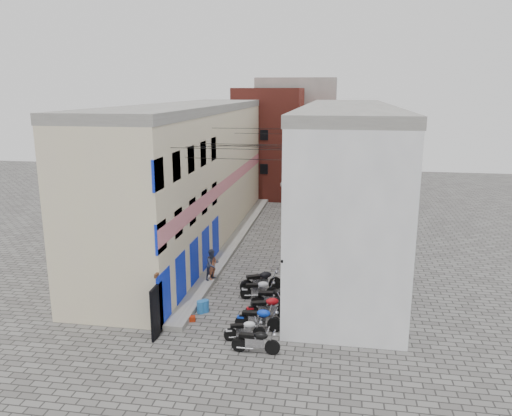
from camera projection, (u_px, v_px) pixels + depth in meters
The scene contains 21 objects.
ground at pixel (220, 336), 20.58m from camera, with size 90.00×90.00×0.00m, color #52504D.
plinth at pixel (236, 239), 33.34m from camera, with size 0.90×26.00×0.25m, color gray.
building_left at pixel (191, 174), 32.75m from camera, with size 5.10×27.00×9.00m.
building_right at pixel (345, 178), 31.17m from camera, with size 5.94×26.00×9.00m.
building_far_brick_left at pixel (269, 143), 46.58m from camera, with size 6.00×6.00×10.00m, color maroon.
building_far_brick_right at pixel (323, 152), 47.92m from camera, with size 5.00×6.00×8.00m, color maroon.
building_far_concrete at pixel (296, 132), 51.89m from camera, with size 8.00×5.00×11.00m, color gray.
far_shopfront at pixel (286, 189), 44.46m from camera, with size 2.00×0.30×2.40m, color black.
overhead_wires at pixel (252, 144), 26.24m from camera, with size 5.80×13.02×1.32m.
motorcycle_a at pixel (256, 340), 19.13m from camera, with size 0.60×1.90×1.10m, color black, non-canonical shape.
motorcycle_b at pixel (245, 329), 20.12m from camera, with size 0.54×1.71×0.99m, color silver, non-canonical shape.
motorcycle_c at pixel (258, 318), 20.92m from camera, with size 0.64×2.02×1.17m, color #0C34BC, non-canonical shape.
motorcycle_d at pixel (267, 306), 21.98m from camera, with size 0.64×2.04×1.18m, color #A10B11, non-canonical shape.
motorcycle_e at pixel (274, 297), 22.84m from camera, with size 0.69×2.18×1.26m, color black, non-canonical shape.
motorcycle_f at pixel (259, 288), 24.11m from camera, with size 0.59×1.85×1.07m, color #BDBCC1, non-canonical shape.
motorcycle_g at pixel (261, 280), 24.93m from camera, with size 0.69×2.18×1.26m, color black, non-canonical shape.
person_a at pixel (212, 265), 25.90m from camera, with size 0.57×0.37×1.56m, color #995437.
person_b at pixel (212, 264), 25.84m from camera, with size 0.79×0.62×1.63m, color #31374A.
water_jug_near at pixel (201, 307), 22.63m from camera, with size 0.36×0.36×0.56m, color blue.
water_jug_far at pixel (205, 306), 22.75m from camera, with size 0.36×0.36×0.56m, color #2468B6.
red_crate at pixel (191, 319), 21.87m from camera, with size 0.35×0.27×0.22m, color #9A230B.
Camera 1 is at (4.62, -18.26, 9.94)m, focal length 35.00 mm.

